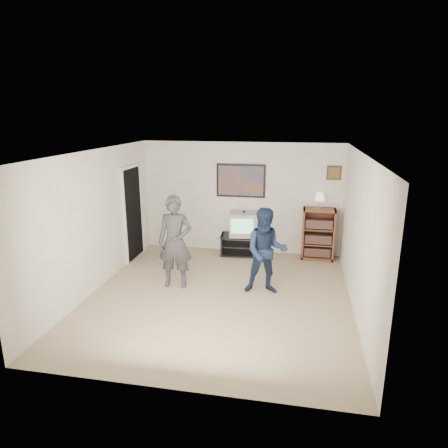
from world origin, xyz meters
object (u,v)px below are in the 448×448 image
(person_tall, at_px, (175,242))
(bookshelf, at_px, (318,234))
(crt_television, at_px, (244,224))
(person_short, at_px, (266,251))
(media_stand, at_px, (241,245))

(person_tall, bearing_deg, bookshelf, 31.42)
(bookshelf, bearing_deg, crt_television, -178.25)
(bookshelf, bearing_deg, person_tall, -143.08)
(bookshelf, height_order, person_short, person_short)
(crt_television, height_order, person_tall, person_tall)
(crt_television, relative_size, bookshelf, 0.55)
(person_short, bearing_deg, crt_television, 101.92)
(bookshelf, xyz_separation_m, person_tall, (-2.62, -1.97, 0.29))
(crt_television, height_order, person_short, person_short)
(media_stand, height_order, person_tall, person_tall)
(bookshelf, distance_m, person_short, 2.18)
(media_stand, bearing_deg, crt_television, -4.52)
(media_stand, xyz_separation_m, person_tall, (-0.94, -1.92, 0.62))
(media_stand, bearing_deg, bookshelf, -2.82)
(media_stand, distance_m, person_tall, 2.22)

